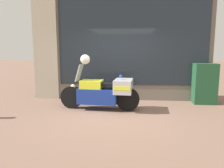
{
  "coord_description": "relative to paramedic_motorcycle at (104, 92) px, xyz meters",
  "views": [
    {
      "loc": [
        0.41,
        -5.74,
        1.75
      ],
      "look_at": [
        -0.22,
        0.99,
        0.69
      ],
      "focal_mm": 35.0,
      "sensor_mm": 36.0,
      "label": 1
    }
  ],
  "objects": [
    {
      "name": "paramedic_motorcycle",
      "position": [
        0.0,
        0.0,
        0.0
      ],
      "size": [
        2.36,
        0.82,
        1.33
      ],
      "rotation": [
        0.0,
        0.0,
        3.06
      ],
      "color": "black",
      "rests_on": "ground"
    },
    {
      "name": "utility_cabinet",
      "position": [
        3.17,
        1.06,
        0.12
      ],
      "size": [
        0.71,
        0.49,
        1.32
      ],
      "primitive_type": "cube",
      "color": "#1E4C2D",
      "rests_on": "ground"
    },
    {
      "name": "ground_plane",
      "position": [
        0.4,
        -0.47,
        -0.54
      ],
      "size": [
        60.0,
        60.0,
        0.0
      ],
      "primitive_type": "plane",
      "color": "#7A5B4C"
    },
    {
      "name": "shop_building",
      "position": [
        -0.0,
        1.52,
        1.4
      ],
      "size": [
        6.15,
        0.55,
        3.87
      ],
      "color": "#6B6056",
      "rests_on": "ground"
    },
    {
      "name": "white_helmet",
      "position": [
        -0.56,
        0.04,
        0.94
      ],
      "size": [
        0.28,
        0.28,
        0.28
      ],
      "primitive_type": "sphere",
      "color": "white",
      "rests_on": "paramedic_motorcycle"
    },
    {
      "name": "window_display",
      "position": [
        0.75,
        1.56,
        -0.04
      ],
      "size": [
        4.84,
        0.3,
        2.12
      ],
      "color": "slate",
      "rests_on": "ground"
    }
  ]
}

